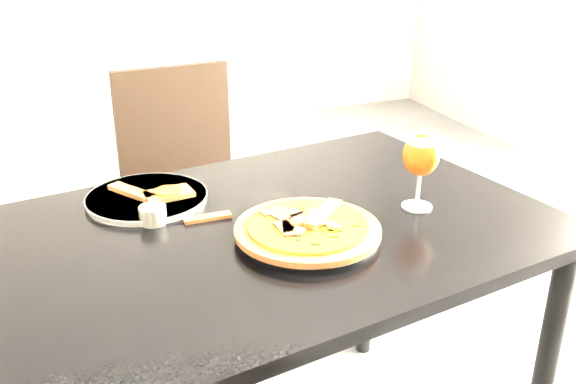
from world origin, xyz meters
name	(u,v)px	position (x,y,z in m)	size (l,w,h in m)	color
dining_table	(270,262)	(0.18, -0.18, 0.66)	(1.31, 0.98, 0.75)	black
chair_far	(188,191)	(0.18, 0.65, 0.49)	(0.44, 0.44, 0.90)	black
plate_main	(312,232)	(0.24, -0.26, 0.76)	(0.28, 0.28, 0.01)	white
pizza	(308,228)	(0.23, -0.27, 0.78)	(0.30, 0.30, 0.03)	brown
plate_second	(147,198)	(-0.05, 0.04, 0.76)	(0.27, 0.27, 0.01)	white
crust_scraps	(156,193)	(-0.03, 0.03, 0.77)	(0.18, 0.15, 0.02)	brown
loose_crust	(208,218)	(0.06, -0.10, 0.75)	(0.10, 0.02, 0.01)	brown
sauce_cup	(153,214)	(-0.05, -0.08, 0.77)	(0.06, 0.06, 0.04)	beige
beer_glass	(421,156)	(0.52, -0.22, 0.87)	(0.08, 0.08, 0.17)	silver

